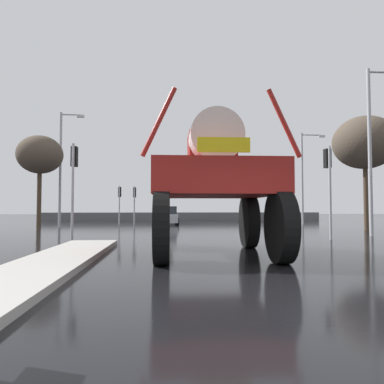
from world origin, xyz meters
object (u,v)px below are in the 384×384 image
bare_tree_right (365,143)px  streetlight_far_right (304,173)px  streetlight_near_right (372,142)px  streetlight_far_left (62,164)px  traffic_signal_far_right (135,197)px  traffic_signal_near_right (328,171)px  traffic_signal_near_left (74,170)px  traffic_signal_far_left (120,196)px  sedan_ahead (167,216)px  bare_tree_far_center (163,184)px  bare_tree_left (40,155)px  oversize_sprayer (213,183)px

bare_tree_right → streetlight_far_right: bearing=96.9°
streetlight_near_right → streetlight_far_right: (1.38, 12.42, -0.30)m
streetlight_near_right → bare_tree_right: 5.33m
streetlight_far_left → traffic_signal_far_right: bearing=48.8°
traffic_signal_near_right → streetlight_far_left: (-14.36, 10.43, 1.50)m
traffic_signal_near_left → traffic_signal_far_left: traffic_signal_near_left is taller
traffic_signal_far_right → bare_tree_right: size_ratio=0.45×
traffic_signal_near_left → traffic_signal_far_left: 15.70m
streetlight_far_left → traffic_signal_near_left: bearing=-71.9°
bare_tree_right → sedan_ahead: bearing=144.2°
traffic_signal_near_left → traffic_signal_near_right: (10.96, -0.00, 0.02)m
traffic_signal_far_right → traffic_signal_far_left: bearing=-180.0°
bare_tree_right → traffic_signal_far_right: bearing=148.4°
bare_tree_far_center → streetlight_far_right: bearing=-44.2°
sedan_ahead → bare_tree_left: 11.41m
bare_tree_left → bare_tree_far_center: bearing=65.5°
traffic_signal_near_right → traffic_signal_far_right: (-9.77, 15.69, -0.64)m
traffic_signal_near_left → traffic_signal_far_right: bearing=85.7°
traffic_signal_far_right → streetlight_far_left: (-4.60, -5.26, 2.14)m
streetlight_far_right → streetlight_near_right: bearing=-96.3°
oversize_sprayer → bare_tree_left: size_ratio=0.92×
traffic_signal_near_right → traffic_signal_far_left: (-11.02, 15.69, -0.61)m
streetlight_far_left → streetlight_far_right: bearing=11.0°
sedan_ahead → bare_tree_far_center: bearing=0.6°
sedan_ahead → bare_tree_left: bearing=128.2°
oversize_sprayer → streetlight_far_right: (10.14, 18.84, 2.19)m
oversize_sprayer → traffic_signal_far_right: size_ratio=1.72×
traffic_signal_near_right → bare_tree_far_center: size_ratio=0.78×
traffic_signal_near_left → traffic_signal_far_left: bearing=90.2°
sedan_ahead → bare_tree_right: bare_tree_right is taller
oversize_sprayer → sedan_ahead: oversize_sprayer is taller
traffic_signal_far_left → bare_tree_right: 19.08m
streetlight_far_left → bare_tree_right: 20.15m
traffic_signal_near_right → oversize_sprayer: bearing=-140.3°
traffic_signal_far_right → bare_tree_left: (-5.46, -7.17, 2.44)m
sedan_ahead → streetlight_far_right: 12.07m
streetlight_far_left → bare_tree_far_center: streetlight_far_left is taller
streetlight_far_right → bare_tree_left: 20.43m
traffic_signal_far_left → bare_tree_right: (16.37, -9.30, 3.10)m
streetlight_near_right → bare_tree_left: streetlight_near_right is taller
streetlight_far_right → bare_tree_right: streetlight_far_right is taller
bare_tree_right → bare_tree_left: bearing=174.1°
traffic_signal_near_right → traffic_signal_far_right: bearing=121.9°
streetlight_far_right → traffic_signal_far_left: bearing=174.1°
traffic_signal_near_right → bare_tree_left: bare_tree_left is taller
traffic_signal_near_left → traffic_signal_far_right: traffic_signal_near_left is taller
streetlight_near_right → sedan_ahead: bearing=126.4°
streetlight_near_right → streetlight_far_right: bearing=83.7°
oversize_sprayer → traffic_signal_near_right: oversize_sprayer is taller
streetlight_far_right → traffic_signal_near_right: bearing=-107.4°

